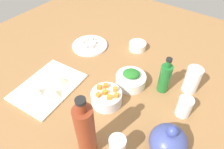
{
  "coord_description": "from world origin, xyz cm",
  "views": [
    {
      "loc": [
        55.7,
        40.76,
        73.87
      ],
      "look_at": [
        0.0,
        0.0,
        8.0
      ],
      "focal_mm": 32.63,
      "sensor_mm": 36.0,
      "label": 1
    }
  ],
  "objects": [
    {
      "name": "carrot_cube_0",
      "position": [
        11.77,
        5.12,
        9.75
      ],
      "size": [
        2.31,
        2.31,
        1.8
      ],
      "primitive_type": "cube",
      "rotation": [
        0.0,
        0.0,
        2.79
      ],
      "color": "orange",
      "rests_on": "bowl_carrots"
    },
    {
      "name": "tofu_cube_2",
      "position": [
        -17.95,
        -26.36,
        5.3
      ],
      "size": [
        3.11,
        3.11,
        2.2
      ],
      "primitive_type": "cube",
      "rotation": [
        0.0,
        0.0,
        0.78
      ],
      "color": "#F4DEC9",
      "rests_on": "plate_tofu"
    },
    {
      "name": "plate_tofu",
      "position": [
        -15.98,
        -27.9,
        3.6
      ],
      "size": [
        20.53,
        20.53,
        1.2
      ],
      "primitive_type": "cylinder",
      "color": "white",
      "rests_on": "tabletop"
    },
    {
      "name": "bottle_1",
      "position": [
        -9.93,
        21.75,
        10.71
      ],
      "size": [
        5.15,
        5.15,
        18.55
      ],
      "color": "#1D6B2A",
      "rests_on": "tabletop"
    },
    {
      "name": "carrot_cube_1",
      "position": [
        10.57,
        9.89,
        9.75
      ],
      "size": [
        2.26,
        2.26,
        1.8
      ],
      "primitive_type": "cube",
      "rotation": [
        0.0,
        0.0,
        1.88
      ],
      "color": "orange",
      "rests_on": "bowl_carrots"
    },
    {
      "name": "tofu_cube_0",
      "position": [
        -11.9,
        -27.93,
        5.3
      ],
      "size": [
        2.92,
        2.92,
        2.2
      ],
      "primitive_type": "cube",
      "rotation": [
        0.0,
        0.0,
        2.0
      ],
      "color": "white",
      "rests_on": "plate_tofu"
    },
    {
      "name": "drinking_glass_1",
      "position": [
        28.43,
        23.0,
        8.41
      ],
      "size": [
        5.8,
        5.8,
        10.81
      ],
      "primitive_type": "cylinder",
      "color": "white",
      "rests_on": "tabletop"
    },
    {
      "name": "tofu_cube_1",
      "position": [
        -14.67,
        -24.69,
        5.3
      ],
      "size": [
        2.32,
        2.32,
        2.2
      ],
      "primitive_type": "cube",
      "rotation": [
        0.0,
        0.0,
        1.52
      ],
      "color": "white",
      "rests_on": "plate_tofu"
    },
    {
      "name": "drinking_glass_0",
      "position": [
        -17.19,
        31.79,
        9.43
      ],
      "size": [
        6.83,
        6.83,
        12.86
      ],
      "primitive_type": "cylinder",
      "color": "white",
      "rests_on": "tabletop"
    },
    {
      "name": "dumpling_1",
      "position": [
        22.39,
        -15.05,
        5.31
      ],
      "size": [
        5.84,
        6.05,
        2.63
      ],
      "primitive_type": "pyramid",
      "rotation": [
        0.0,
        0.0,
        4.65
      ],
      "color": "beige",
      "rests_on": "cutting_board"
    },
    {
      "name": "bowl_small_side",
      "position": [
        -30.41,
        -4.07,
        5.04
      ],
      "size": [
        9.73,
        9.73,
        4.08
      ],
      "primitive_type": "cylinder",
      "color": "white",
      "rests_on": "tabletop"
    },
    {
      "name": "tofu_cube_4",
      "position": [
        -19.71,
        -29.43,
        5.3
      ],
      "size": [
        2.55,
        2.55,
        2.2
      ],
      "primitive_type": "cube",
      "rotation": [
        0.0,
        0.0,
        1.75
      ],
      "color": "silver",
      "rests_on": "plate_tofu"
    },
    {
      "name": "drinking_glass_2",
      "position": [
        -2.44,
        34.55,
        7.52
      ],
      "size": [
        6.0,
        6.0,
        9.05
      ],
      "primitive_type": "cylinder",
      "color": "white",
      "rests_on": "tabletop"
    },
    {
      "name": "carrot_cube_6",
      "position": [
        8.63,
        3.09,
        9.75
      ],
      "size": [
        2.54,
        2.54,
        1.8
      ],
      "primitive_type": "cube",
      "rotation": [
        0.0,
        0.0,
        0.81
      ],
      "color": "orange",
      "rests_on": "bowl_carrots"
    },
    {
      "name": "tofu_cube_5",
      "position": [
        -16.81,
        -32.33,
        5.3
      ],
      "size": [
        2.92,
        2.92,
        2.2
      ],
      "primitive_type": "cube",
      "rotation": [
        0.0,
        0.0,
        1.14
      ],
      "color": "white",
      "rests_on": "plate_tofu"
    },
    {
      "name": "bowl_carrots",
      "position": [
        11.36,
        5.35,
        5.92
      ],
      "size": [
        13.37,
        13.37,
        5.85
      ],
      "primitive_type": "cylinder",
      "color": "white",
      "rests_on": "tabletop"
    },
    {
      "name": "teapot",
      "position": [
        16.08,
        35.89,
        8.57
      ],
      "size": [
        15.34,
        13.3,
        14.17
      ],
      "color": "#3C488A",
      "rests_on": "tabletop"
    },
    {
      "name": "cutting_board",
      "position": [
        20.66,
        -22.2,
        3.5
      ],
      "size": [
        33.34,
        25.97,
        1.0
      ],
      "primitive_type": "cube",
      "rotation": [
        0.0,
        0.0,
        0.09
      ],
      "color": "white",
      "rests_on": "tabletop"
    },
    {
      "name": "carrot_cube_5",
      "position": [
        13.07,
        8.04,
        9.75
      ],
      "size": [
        2.49,
        2.49,
        1.8
      ],
      "primitive_type": "cube",
      "rotation": [
        0.0,
        0.0,
        2.15
      ],
      "color": "orange",
      "rests_on": "bowl_carrots"
    },
    {
      "name": "dumpling_0",
      "position": [
        26.15,
        -21.92,
        5.31
      ],
      "size": [
        5.16,
        4.86,
        2.61
      ],
      "primitive_type": "pyramid",
      "rotation": [
        0.0,
        0.0,
        3.11
      ],
      "color": "beige",
      "rests_on": "cutting_board"
    },
    {
      "name": "bowl_greens",
      "position": [
        -4.04,
        8.0,
        5.7
      ],
      "size": [
        14.12,
        14.12,
        5.41
      ],
      "primitive_type": "cylinder",
      "color": "white",
      "rests_on": "tabletop"
    },
    {
      "name": "tofu_cube_3",
      "position": [
        -13.07,
        -31.43,
        5.3
      ],
      "size": [
        2.7,
        2.7,
        2.2
      ],
      "primitive_type": "cube",
      "rotation": [
        0.0,
        0.0,
        2.87
      ],
      "color": "white",
      "rests_on": "plate_tofu"
    },
    {
      "name": "tabletop",
      "position": [
        0.0,
        0.0,
        1.5
      ],
      "size": [
        190.0,
        190.0,
        3.0
      ],
      "primitive_type": "cube",
      "color": "olive",
      "rests_on": "ground"
    },
    {
      "name": "chopped_greens_mound",
      "position": [
        -4.04,
        8.0,
        9.96
      ],
      "size": [
        9.83,
        10.22,
        3.09
      ],
      "primitive_type": "ellipsoid",
      "rotation": [
        0.0,
        0.0,
        2.14
      ],
      "color": "#246F25",
      "rests_on": "bowl_greens"
    },
    {
      "name": "carrot_cube_4",
      "position": [
        7.99,
        7.45,
        9.75
      ],
      "size": [
        2.48,
        2.48,
        1.8
      ],
      "primitive_type": "cube",
      "rotation": [
        0.0,
        0.0,
        2.13
      ],
      "color": "orange",
      "rests_on": "bowl_carrots"
    },
    {
      "name": "carrot_cube_2",
      "position": [
        14.63,
        3.75,
        9.75
      ],
      "size": [
        2.07,
        2.07,
        1.8
      ],
      "primitive_type": "cube",
      "rotation": [
        0.0,
        0.0,
        1.41
      ],
      "color": "orange",
      "rests_on": "bowl_carrots"
    },
    {
      "name": "dumpling_2",
      "position": [
        15.23,
        -18.13,
        5.54
      ],
      "size": [
        6.82,
        6.88,
        3.08
      ],
      "primitive_type": "pyramid",
      "rotation": [
        0.0,
        0.0,
        5.42
      ],
      "color": "beige",
      "rests_on": "cutting_board"
    },
    {
      "name": "bottle_0",
      "position": [
        32.64,
        13.29,
        15.32
      ],
      "size": [
        6.39,
        6.39,
        28.31
      ],
      "color": "maroon",
      "rests_on": "tabletop"
    },
    {
      "name": "carrot_cube_3",
      "position": [
        11.13,
        1.34,
        9.75
      ],
      "size": [
        2.41,
        2.41,
        1.8
      ],
      "primitive_type": "cube",
      "rotation": [
        0.0,
        0.0,
        0.46
      ],
      "color": "orange",
      "rests_on": "bowl_carrots"
    }
  ]
}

